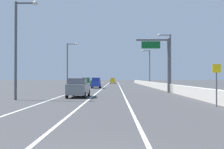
{
  "coord_description": "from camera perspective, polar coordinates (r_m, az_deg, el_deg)",
  "views": [
    {
      "loc": [
        0.52,
        -5.4,
        2.04
      ],
      "look_at": [
        -0.23,
        48.46,
        2.72
      ],
      "focal_mm": 41.27,
      "sensor_mm": 36.0,
      "label": 1
    }
  ],
  "objects": [
    {
      "name": "jersey_barrier_right",
      "position": [
        46.12,
        10.76,
        -2.56
      ],
      "size": [
        0.6,
        120.0,
        1.1
      ],
      "primitive_type": "cube",
      "color": "#B2ADA3",
      "rests_on": "ground_plane"
    },
    {
      "name": "car_green_3",
      "position": [
        63.72,
        -5.71,
        -1.64
      ],
      "size": [
        2.02,
        4.1,
        2.06
      ],
      "color": "#196033",
      "rests_on": "ground_plane"
    },
    {
      "name": "lamp_post_left_near",
      "position": [
        25.23,
        -19.96,
        6.72
      ],
      "size": [
        2.14,
        0.44,
        9.11
      ],
      "color": "#4C4C51",
      "rests_on": "ground_plane"
    },
    {
      "name": "car_blue_4",
      "position": [
        50.92,
        -3.53,
        -1.87
      ],
      "size": [
        1.8,
        4.37,
        2.06
      ],
      "color": "#1E389E",
      "rests_on": "ground_plane"
    },
    {
      "name": "lane_stripe_left",
      "position": [
        60.74,
        -4.89,
        -2.65
      ],
      "size": [
        0.16,
        130.0,
        0.0
      ],
      "primitive_type": "cube",
      "color": "silver",
      "rests_on": "ground_plane"
    },
    {
      "name": "car_gray_0",
      "position": [
        27.18,
        -7.44,
        -2.93
      ],
      "size": [
        2.0,
        4.61,
        1.99
      ],
      "color": "slate",
      "rests_on": "ground_plane"
    },
    {
      "name": "speed_advisory_sign",
      "position": [
        19.42,
        22.15,
        -1.5
      ],
      "size": [
        0.6,
        0.11,
        3.0
      ],
      "color": "#4C4C51",
      "rests_on": "ground_plane"
    },
    {
      "name": "car_silver_2",
      "position": [
        96.73,
        -3.41,
        -1.35
      ],
      "size": [
        1.95,
        4.18,
        1.96
      ],
      "color": "#B7B7BC",
      "rests_on": "ground_plane"
    },
    {
      "name": "lamp_post_left_mid",
      "position": [
        53.07,
        -9.58,
        2.8
      ],
      "size": [
        2.14,
        0.44,
        9.11
      ],
      "color": "#4C4C51",
      "rests_on": "ground_plane"
    },
    {
      "name": "ground_plane",
      "position": [
        69.44,
        0.37,
        -2.41
      ],
      "size": [
        320.0,
        320.0,
        0.0
      ],
      "primitive_type": "plane",
      "color": "#38383A"
    },
    {
      "name": "lane_stripe_center",
      "position": [
        60.49,
        -1.59,
        -2.66
      ],
      "size": [
        0.16,
        130.0,
        0.0
      ],
      "primitive_type": "cube",
      "color": "silver",
      "rests_on": "ground_plane"
    },
    {
      "name": "lamp_post_right_third",
      "position": [
        65.85,
        8.1,
        2.11
      ],
      "size": [
        2.14,
        0.44,
        9.11
      ],
      "color": "#4C4C51",
      "rests_on": "ground_plane"
    },
    {
      "name": "lamp_post_right_second",
      "position": [
        42.31,
        12.43,
        3.7
      ],
      "size": [
        2.14,
        0.44,
        9.11
      ],
      "color": "#4C4C51",
      "rests_on": "ground_plane"
    },
    {
      "name": "overhead_sign_gantry",
      "position": [
        36.46,
        11.29,
        3.51
      ],
      "size": [
        4.68,
        0.36,
        7.5
      ],
      "color": "#47474C",
      "rests_on": "ground_plane"
    },
    {
      "name": "car_yellow_1",
      "position": [
        88.58,
        0.14,
        -1.4
      ],
      "size": [
        1.78,
        4.03,
        2.01
      ],
      "color": "gold",
      "rests_on": "ground_plane"
    },
    {
      "name": "lane_stripe_right",
      "position": [
        60.45,
        1.73,
        -2.66
      ],
      "size": [
        0.16,
        130.0,
        0.0
      ],
      "primitive_type": "cube",
      "color": "silver",
      "rests_on": "ground_plane"
    }
  ]
}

